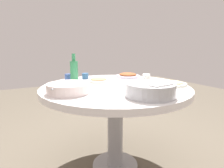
{
  "coord_description": "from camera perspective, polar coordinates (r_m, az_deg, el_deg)",
  "views": [
    {
      "loc": [
        -0.7,
        -1.27,
        1.04
      ],
      "look_at": [
        -0.09,
        -0.12,
        0.79
      ],
      "focal_mm": 29.01,
      "sensor_mm": 36.0,
      "label": 1
    }
  ],
  "objects": [
    {
      "name": "ground",
      "position": [
        1.79,
        0.97,
        -24.53
      ],
      "size": [
        8.0,
        8.0,
        0.0
      ],
      "primitive_type": "plane",
      "color": "brown"
    },
    {
      "name": "round_dining_table",
      "position": [
        1.51,
        1.05,
        -4.79
      ],
      "size": [
        1.19,
        1.19,
        0.75
      ],
      "color": "#99999E",
      "rests_on": "ground"
    },
    {
      "name": "rice_bowl",
      "position": [
        1.16,
        11.9,
        -1.69
      ],
      "size": [
        0.31,
        0.31,
        0.09
      ],
      "color": "#B2B5BA",
      "rests_on": "round_dining_table"
    },
    {
      "name": "soup_bowl",
      "position": [
        1.26,
        -13.54,
        -1.35
      ],
      "size": [
        0.29,
        0.29,
        0.07
      ],
      "color": "white",
      "rests_on": "round_dining_table"
    },
    {
      "name": "dish_shrimp",
      "position": [
        1.64,
        -4.24,
        1.25
      ],
      "size": [
        0.2,
        0.2,
        0.04
      ],
      "color": "white",
      "rests_on": "round_dining_table"
    },
    {
      "name": "dish_noodles",
      "position": [
        1.57,
        18.55,
        0.22
      ],
      "size": [
        0.22,
        0.22,
        0.04
      ],
      "color": "white",
      "rests_on": "round_dining_table"
    },
    {
      "name": "dish_stirfry",
      "position": [
        1.89,
        5.0,
        2.72
      ],
      "size": [
        0.24,
        0.24,
        0.05
      ],
      "color": "silver",
      "rests_on": "round_dining_table"
    },
    {
      "name": "green_bottle",
      "position": [
        1.64,
        -11.85,
        4.09
      ],
      "size": [
        0.07,
        0.07,
        0.25
      ],
      "color": "#348A55",
      "rests_on": "round_dining_table"
    },
    {
      "name": "tea_cup_near",
      "position": [
        1.75,
        -13.62,
        2.11
      ],
      "size": [
        0.06,
        0.06,
        0.06
      ],
      "primitive_type": "cylinder",
      "color": "#34508F",
      "rests_on": "round_dining_table"
    },
    {
      "name": "tea_cup_far",
      "position": [
        1.82,
        -8.42,
        2.52
      ],
      "size": [
        0.06,
        0.06,
        0.06
      ],
      "primitive_type": "cylinder",
      "color": "#335D8B",
      "rests_on": "round_dining_table"
    },
    {
      "name": "tea_cup_side",
      "position": [
        1.8,
        10.78,
        2.31
      ],
      "size": [
        0.07,
        0.07,
        0.05
      ],
      "primitive_type": "cylinder",
      "color": "white",
      "rests_on": "round_dining_table"
    }
  ]
}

